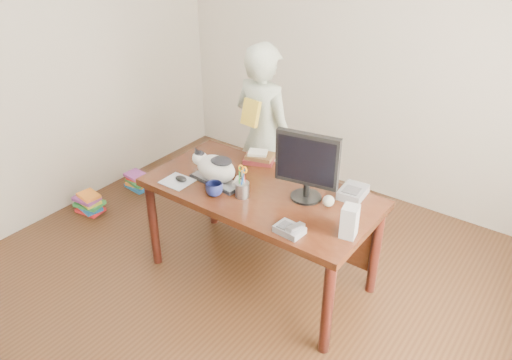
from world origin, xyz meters
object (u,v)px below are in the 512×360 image
object	(u,v)px
speaker	(350,221)
baseball	(328,201)
person	(263,137)
mouse	(181,179)
calculator	(353,192)
coffee_mug	(214,189)
book_stack	(259,157)
keyboard	(217,181)
cat	(215,167)
book_pile_b	(138,181)
monitor	(307,163)
phone	(290,229)
desk	(267,203)
pen_cup	(242,188)
book_pile_a	(89,203)

from	to	relation	value
speaker	baseball	distance (m)	0.34
speaker	person	size ratio (longest dim) A/B	0.13
mouse	calculator	distance (m)	1.19
coffee_mug	book_stack	size ratio (longest dim) A/B	0.44
coffee_mug	person	bearing A→B (deg)	104.41
speaker	keyboard	bearing A→B (deg)	167.44
cat	book_pile_b	distance (m)	1.67
calculator	mouse	bearing A→B (deg)	-158.29
person	book_pile_b	size ratio (longest dim) A/B	6.04
monitor	phone	bearing A→B (deg)	-82.44
baseball	phone	bearing A→B (deg)	-95.72
desk	coffee_mug	world-z (taller)	coffee_mug
desk	cat	distance (m)	0.45
mouse	speaker	size ratio (longest dim) A/B	0.47
desk	speaker	size ratio (longest dim) A/B	7.98
cat	phone	bearing A→B (deg)	-9.80
coffee_mug	person	xyz separation A→B (m)	(-0.23, 0.88, -0.02)
phone	mouse	bearing A→B (deg)	-179.44
pen_cup	coffee_mug	bearing A→B (deg)	-149.43
pen_cup	book_pile_a	size ratio (longest dim) A/B	0.88
desk	person	xyz separation A→B (m)	(-0.44, 0.57, 0.18)
cat	phone	world-z (taller)	cat
monitor	keyboard	bearing A→B (deg)	-174.96
coffee_mug	calculator	xyz separation A→B (m)	(0.75, 0.53, -0.02)
book_pile_a	pen_cup	bearing A→B (deg)	2.01
calculator	keyboard	bearing A→B (deg)	-160.16
calculator	pen_cup	bearing A→B (deg)	-148.37
monitor	mouse	distance (m)	0.91
monitor	pen_cup	xyz separation A→B (m)	(-0.35, -0.22, -0.20)
keyboard	mouse	world-z (taller)	mouse
calculator	book_pile_b	distance (m)	2.37
calculator	phone	bearing A→B (deg)	-105.60
phone	calculator	distance (m)	0.61
mouse	coffee_mug	distance (m)	0.31
desk	calculator	distance (m)	0.61
person	book_pile_a	world-z (taller)	person
baseball	calculator	distance (m)	0.22
mouse	speaker	distance (m)	1.25
mouse	speaker	world-z (taller)	speaker
mouse	baseball	bearing A→B (deg)	17.34
monitor	book_stack	world-z (taller)	monitor
book_pile_a	book_pile_b	distance (m)	0.55
desk	mouse	xyz separation A→B (m)	(-0.52, -0.31, 0.17)
desk	monitor	xyz separation A→B (m)	(0.31, -0.00, 0.41)
cat	speaker	distance (m)	1.04
keyboard	cat	distance (m)	0.11
monitor	person	xyz separation A→B (m)	(-0.74, 0.57, -0.24)
cat	phone	size ratio (longest dim) A/B	2.22
calculator	book_pile_a	bearing A→B (deg)	-172.73
person	coffee_mug	bearing A→B (deg)	110.24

